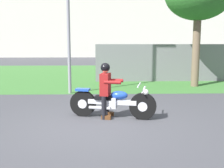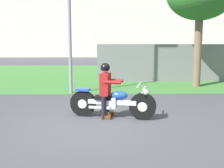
% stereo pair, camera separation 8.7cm
% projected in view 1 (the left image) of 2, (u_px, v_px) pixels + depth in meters
% --- Properties ---
extents(ground, '(120.00, 120.00, 0.00)m').
position_uv_depth(ground, '(96.00, 127.00, 6.40)').
color(ground, '#424247').
extents(grass_verge, '(60.00, 12.00, 0.01)m').
position_uv_depth(grass_verge, '(100.00, 75.00, 16.26)').
color(grass_verge, '#3D7533').
rests_on(grass_verge, ground).
extents(motorcycle_lead, '(2.21, 0.80, 0.90)m').
position_uv_depth(motorcycle_lead, '(112.00, 102.00, 7.12)').
color(motorcycle_lead, black).
rests_on(motorcycle_lead, ground).
extents(rider_lead, '(0.62, 0.55, 1.42)m').
position_uv_depth(rider_lead, '(106.00, 86.00, 7.09)').
color(rider_lead, black).
rests_on(rider_lead, ground).
extents(fence_segment, '(7.00, 0.06, 1.80)m').
position_uv_depth(fence_segment, '(168.00, 63.00, 13.48)').
color(fence_segment, slate).
rests_on(fence_segment, ground).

